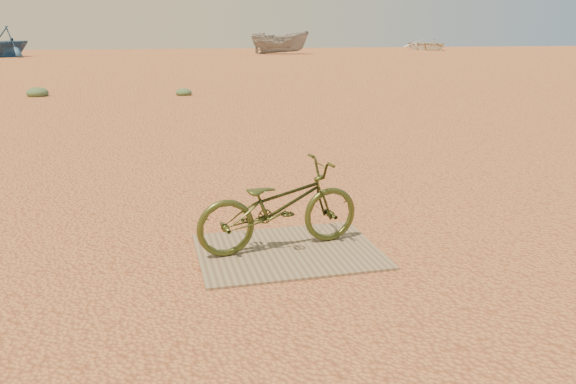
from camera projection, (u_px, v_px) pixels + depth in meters
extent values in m
plane|color=#C17B4A|center=(218.00, 235.00, 5.32)|extent=(120.00, 120.00, 0.00)
cube|color=#817058|center=(288.00, 251.00, 4.90)|extent=(1.56, 1.18, 0.02)
imported|color=#3C471D|center=(279.00, 206.00, 4.85)|extent=(1.53, 0.72, 0.77)
imported|color=#2B517D|center=(5.00, 41.00, 41.68)|extent=(5.52, 5.65, 2.26)
imported|color=gray|center=(280.00, 43.00, 47.22)|extent=(5.14, 2.90, 1.88)
imported|color=silver|center=(428.00, 44.00, 57.82)|extent=(4.40, 5.79, 1.12)
ellipsoid|color=#54734D|center=(184.00, 95.00, 16.94)|extent=(0.48, 0.48, 0.27)
ellipsoid|color=#54734D|center=(38.00, 96.00, 16.67)|extent=(0.63, 0.63, 0.34)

